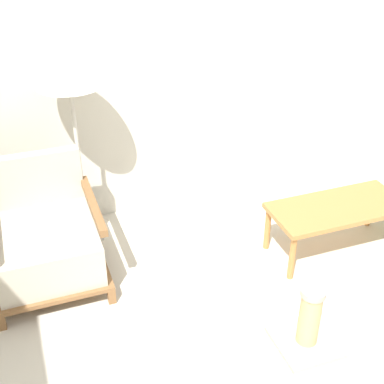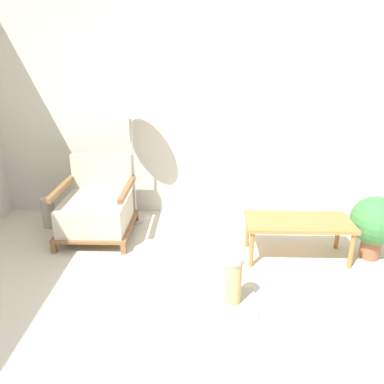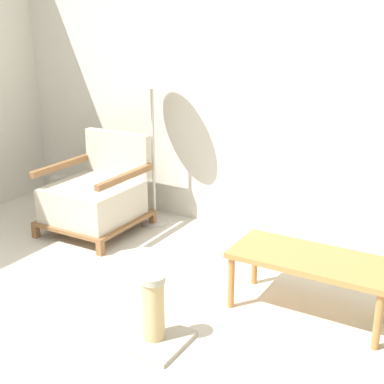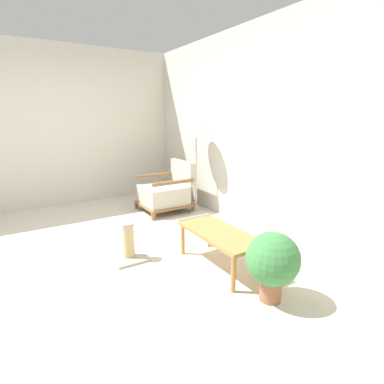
{
  "view_description": "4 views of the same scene",
  "coord_description": "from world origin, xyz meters",
  "px_view_note": "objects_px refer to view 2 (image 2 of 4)",
  "views": [
    {
      "loc": [
        -1.11,
        -1.49,
        2.44
      ],
      "look_at": [
        -0.04,
        1.45,
        0.55
      ],
      "focal_mm": 50.0,
      "sensor_mm": 36.0,
      "label": 1
    },
    {
      "loc": [
        0.07,
        -2.03,
        1.88
      ],
      "look_at": [
        -0.04,
        1.45,
        0.55
      ],
      "focal_mm": 35.0,
      "sensor_mm": 36.0,
      "label": 2
    },
    {
      "loc": [
        1.83,
        -1.76,
        1.79
      ],
      "look_at": [
        -0.04,
        1.45,
        0.55
      ],
      "focal_mm": 50.0,
      "sensor_mm": 36.0,
      "label": 3
    },
    {
      "loc": [
        3.27,
        -0.59,
        1.55
      ],
      "look_at": [
        -0.04,
        1.45,
        0.55
      ],
      "focal_mm": 28.0,
      "sensor_mm": 36.0,
      "label": 4
    }
  ],
  "objects_px": {
    "vase": "(49,212)",
    "potted_plant": "(375,222)",
    "armchair": "(97,209)",
    "coffee_table": "(298,225)",
    "scratching_post": "(233,289)",
    "floor_lamp": "(129,108)"
  },
  "relations": [
    {
      "from": "vase",
      "to": "potted_plant",
      "type": "relative_size",
      "value": 0.56
    },
    {
      "from": "armchair",
      "to": "coffee_table",
      "type": "xyz_separation_m",
      "value": [
        2.02,
        -0.39,
        0.03
      ]
    },
    {
      "from": "armchair",
      "to": "scratching_post",
      "type": "bearing_deg",
      "value": -40.05
    },
    {
      "from": "floor_lamp",
      "to": "vase",
      "type": "height_order",
      "value": "floor_lamp"
    },
    {
      "from": "floor_lamp",
      "to": "coffee_table",
      "type": "xyz_separation_m",
      "value": [
        1.68,
        -0.78,
        -0.97
      ]
    },
    {
      "from": "potted_plant",
      "to": "vase",
      "type": "bearing_deg",
      "value": 170.28
    },
    {
      "from": "floor_lamp",
      "to": "potted_plant",
      "type": "xyz_separation_m",
      "value": [
        2.4,
        -0.76,
        -0.94
      ]
    },
    {
      "from": "floor_lamp",
      "to": "vase",
      "type": "distance_m",
      "value": 1.49
    },
    {
      "from": "vase",
      "to": "coffee_table",
      "type": "bearing_deg",
      "value": -12.53
    },
    {
      "from": "floor_lamp",
      "to": "potted_plant",
      "type": "bearing_deg",
      "value": -17.68
    },
    {
      "from": "armchair",
      "to": "potted_plant",
      "type": "relative_size",
      "value": 1.32
    },
    {
      "from": "armchair",
      "to": "coffee_table",
      "type": "relative_size",
      "value": 0.82
    },
    {
      "from": "potted_plant",
      "to": "coffee_table",
      "type": "bearing_deg",
      "value": -179.05
    },
    {
      "from": "floor_lamp",
      "to": "armchair",
      "type": "bearing_deg",
      "value": -130.91
    },
    {
      "from": "vase",
      "to": "potted_plant",
      "type": "height_order",
      "value": "potted_plant"
    },
    {
      "from": "potted_plant",
      "to": "scratching_post",
      "type": "height_order",
      "value": "potted_plant"
    },
    {
      "from": "vase",
      "to": "scratching_post",
      "type": "distance_m",
      "value": 2.38
    },
    {
      "from": "armchair",
      "to": "vase",
      "type": "xyz_separation_m",
      "value": [
        -0.61,
        0.19,
        -0.14
      ]
    },
    {
      "from": "floor_lamp",
      "to": "vase",
      "type": "relative_size",
      "value": 4.35
    },
    {
      "from": "vase",
      "to": "floor_lamp",
      "type": "bearing_deg",
      "value": 11.46
    },
    {
      "from": "potted_plant",
      "to": "armchair",
      "type": "bearing_deg",
      "value": 172.11
    },
    {
      "from": "armchair",
      "to": "potted_plant",
      "type": "xyz_separation_m",
      "value": [
        2.73,
        -0.38,
        0.06
      ]
    }
  ]
}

